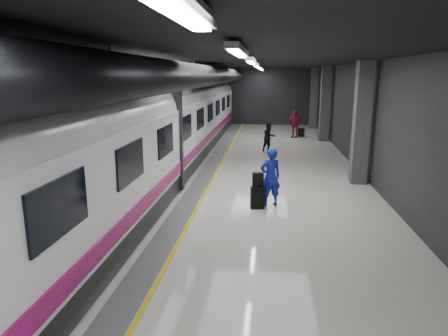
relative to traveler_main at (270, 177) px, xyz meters
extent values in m
plane|color=silver|center=(-1.26, 1.09, -0.92)|extent=(40.00, 40.00, 0.00)
cube|color=black|center=(-1.26, 1.09, 3.58)|extent=(10.00, 40.00, 0.02)
cube|color=#28282B|center=(-1.26, 21.09, 1.33)|extent=(10.00, 0.02, 4.50)
cube|color=#28282B|center=(-6.26, 1.09, 1.33)|extent=(0.02, 40.00, 4.50)
cube|color=#28282B|center=(3.74, 1.09, 1.33)|extent=(0.02, 40.00, 4.50)
cube|color=slate|center=(-2.61, 1.09, -0.91)|extent=(0.65, 39.80, 0.01)
cube|color=yellow|center=(-2.21, 1.09, -0.91)|extent=(0.10, 39.80, 0.01)
cylinder|color=black|center=(-2.56, 1.09, 3.03)|extent=(0.80, 38.00, 0.80)
cube|color=silver|center=(-0.66, -4.91, 3.48)|extent=(0.22, 2.60, 0.10)
cube|color=silver|center=(-0.66, 0.09, 3.48)|extent=(0.22, 2.60, 0.10)
cube|color=silver|center=(-0.66, 5.09, 3.48)|extent=(0.22, 2.60, 0.10)
cube|color=silver|center=(-0.66, 10.09, 3.48)|extent=(0.22, 2.60, 0.10)
cube|color=silver|center=(-0.66, 15.09, 3.48)|extent=(0.22, 2.60, 0.10)
cube|color=silver|center=(-0.66, 19.09, 3.48)|extent=(0.22, 2.60, 0.10)
cube|color=#515154|center=(3.29, 3.09, 1.33)|extent=(0.55, 0.55, 4.50)
cube|color=#515154|center=(3.29, 13.09, 1.33)|extent=(0.55, 0.55, 4.50)
cube|color=#515154|center=(3.29, 19.09, 1.33)|extent=(0.55, 0.55, 4.50)
cube|color=black|center=(-4.51, 1.09, -0.57)|extent=(2.80, 38.00, 0.60)
cube|color=white|center=(-4.51, 1.09, 0.83)|extent=(2.90, 38.00, 2.20)
cylinder|color=white|center=(-4.51, 1.09, 1.78)|extent=(2.80, 38.00, 2.80)
cube|color=#930D5E|center=(-3.04, 1.09, 0.03)|extent=(0.04, 38.00, 0.35)
cube|color=black|center=(-4.51, 1.09, 1.08)|extent=(3.05, 0.25, 3.80)
cube|color=black|center=(-3.04, -6.91, 1.23)|extent=(0.05, 1.60, 0.85)
cube|color=black|center=(-3.04, -3.91, 1.23)|extent=(0.05, 1.60, 0.85)
cube|color=black|center=(-3.04, -0.91, 1.23)|extent=(0.05, 1.60, 0.85)
cube|color=black|center=(-3.04, 2.09, 1.23)|extent=(0.05, 1.60, 0.85)
cube|color=black|center=(-3.04, 5.09, 1.23)|extent=(0.05, 1.60, 0.85)
cube|color=black|center=(-3.04, 8.09, 1.23)|extent=(0.05, 1.60, 0.85)
cube|color=black|center=(-3.04, 11.09, 1.23)|extent=(0.05, 1.60, 0.85)
cube|color=black|center=(-3.04, 14.09, 1.23)|extent=(0.05, 1.60, 0.85)
cube|color=black|center=(-3.04, 17.09, 1.23)|extent=(0.05, 1.60, 0.85)
imported|color=#1C33D4|center=(0.00, 0.00, 0.00)|extent=(0.78, 0.66, 1.83)
cube|color=black|center=(-0.38, -0.33, -0.58)|extent=(0.45, 0.34, 0.67)
cube|color=black|center=(-0.38, -0.29, -0.02)|extent=(0.35, 0.22, 0.44)
imported|color=black|center=(-0.04, 9.08, -0.15)|extent=(0.94, 0.89, 1.53)
imported|color=maroon|center=(1.61, 14.16, -0.02)|extent=(1.14, 0.80, 1.80)
cube|color=black|center=(2.08, 14.61, -0.64)|extent=(0.43, 0.34, 0.56)
camera|label=1|loc=(-0.12, -12.01, 3.07)|focal=32.00mm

